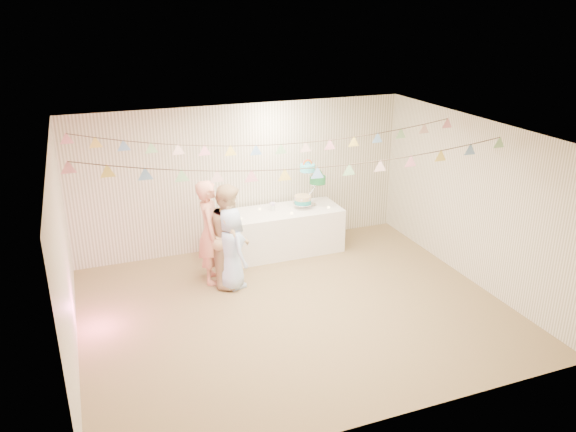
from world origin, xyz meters
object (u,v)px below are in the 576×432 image
object	(u,v)px
person_adult_a	(210,232)
person_child	(231,248)
cake_stand	(310,186)
person_adult_b	(230,235)
table	(282,231)

from	to	relation	value
person_adult_a	person_child	distance (m)	0.44
cake_stand	person_adult_a	bearing A→B (deg)	-160.59
cake_stand	person_adult_b	distance (m)	1.95
person_adult_a	person_adult_b	size ratio (longest dim) A/B	1.03
person_adult_a	person_child	xyz separation A→B (m)	(0.24, -0.32, -0.19)
person_child	person_adult_a	bearing A→B (deg)	23.35
cake_stand	person_child	xyz separation A→B (m)	(-1.74, -1.02, -0.50)
table	person_adult_a	world-z (taller)	person_adult_a
table	cake_stand	bearing A→B (deg)	5.19
person_adult_a	person_adult_b	distance (m)	0.32
cake_stand	person_adult_a	xyz separation A→B (m)	(-1.98, -0.70, -0.31)
person_adult_b	person_child	distance (m)	0.23
person_adult_a	person_child	world-z (taller)	person_adult_a
person_adult_a	person_child	size ratio (longest dim) A/B	1.29
cake_stand	person_child	distance (m)	2.08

